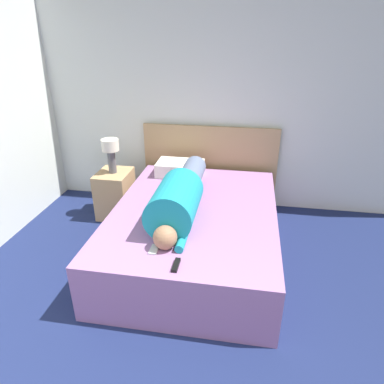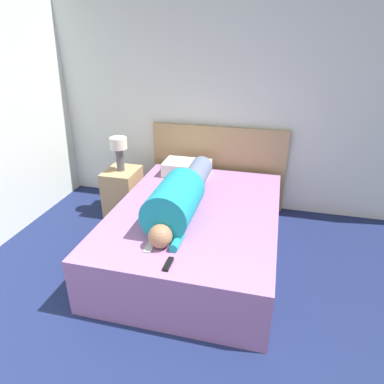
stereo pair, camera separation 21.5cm
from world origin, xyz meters
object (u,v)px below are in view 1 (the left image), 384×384
Objects in this scene: tv_remote at (176,265)px; cell_phone at (154,249)px; bed at (195,231)px; pillow_near_headboard at (180,168)px; nightstand at (115,194)px; table_lamp at (111,150)px; person_lying at (180,196)px.

tv_remote reaches higher than cell_phone.
bed is 3.93× the size of pillow_near_headboard.
tv_remote is at bearing -54.99° from nightstand.
bed is 3.80× the size of nightstand.
cell_phone is at bearing -86.17° from pillow_near_headboard.
nightstand is 0.85m from pillow_near_headboard.
table_lamp reaches higher than nightstand.
person_lying reaches higher than tv_remote.
person_lying is at bearing 82.61° from cell_phone.
pillow_near_headboard reaches higher than nightstand.
bed is 0.80m from cell_phone.
person_lying is 12.18× the size of cell_phone.
table_lamp reaches higher than cell_phone.
bed is at bearing 74.42° from cell_phone.
pillow_near_headboard is at bearing 100.42° from tv_remote.
cell_phone is at bearing -57.65° from table_lamp.
tv_remote is at bearing -38.78° from cell_phone.
nightstand reaches higher than cell_phone.
nightstand is (-1.08, 0.65, 0.02)m from bed.
person_lying is 10.56× the size of tv_remote.
person_lying is 2.96× the size of pillow_near_headboard.
bed is 1.26m from nightstand.
person_lying is (-0.12, -0.11, 0.43)m from bed.
tv_remote is at bearing -79.58° from pillow_near_headboard.
nightstand reaches higher than tv_remote.
nightstand is 1.91m from tv_remote.
cell_phone is at bearing 141.22° from tv_remote.
person_lying is at bearing -138.67° from bed.
bed is 0.94m from tv_remote.
bed is 14.00× the size of tv_remote.
tv_remote is 0.27m from cell_phone.
table_lamp is at bearing -63.43° from nightstand.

